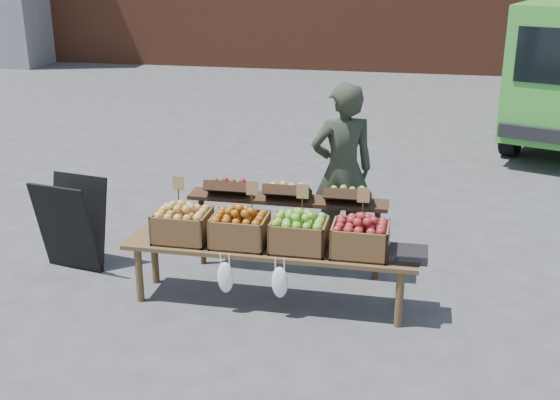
% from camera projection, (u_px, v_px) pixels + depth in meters
% --- Properties ---
extents(ground, '(80.00, 80.00, 0.00)m').
position_uv_depth(ground, '(343.00, 289.00, 6.85)').
color(ground, '#434345').
extents(vendor, '(0.81, 0.69, 1.88)m').
position_uv_depth(vendor, '(342.00, 171.00, 7.35)').
color(vendor, '#282E21').
rests_on(vendor, ground).
extents(chalkboard_sign, '(0.69, 0.46, 0.97)m').
position_uv_depth(chalkboard_sign, '(72.00, 224.00, 7.15)').
color(chalkboard_sign, black).
rests_on(chalkboard_sign, ground).
extents(back_table, '(2.10, 0.44, 1.04)m').
position_uv_depth(back_table, '(287.00, 224.00, 7.07)').
color(back_table, '#321F13').
rests_on(back_table, ground).
extents(display_bench, '(2.70, 0.56, 0.57)m').
position_uv_depth(display_bench, '(269.00, 275.00, 6.49)').
color(display_bench, '#503922').
rests_on(display_bench, ground).
extents(crate_golden_apples, '(0.50, 0.40, 0.28)m').
position_uv_depth(crate_golden_apples, '(182.00, 226.00, 6.50)').
color(crate_golden_apples, gold).
rests_on(crate_golden_apples, display_bench).
extents(crate_russet_pears, '(0.50, 0.40, 0.28)m').
position_uv_depth(crate_russet_pears, '(240.00, 230.00, 6.40)').
color(crate_russet_pears, '#A65B16').
rests_on(crate_russet_pears, display_bench).
extents(crate_red_apples, '(0.50, 0.40, 0.28)m').
position_uv_depth(crate_red_apples, '(299.00, 235.00, 6.30)').
color(crate_red_apples, '#498520').
rests_on(crate_red_apples, display_bench).
extents(crate_green_apples, '(0.50, 0.40, 0.28)m').
position_uv_depth(crate_green_apples, '(360.00, 240.00, 6.20)').
color(crate_green_apples, maroon).
rests_on(crate_green_apples, display_bench).
extents(weighing_scale, '(0.34, 0.30, 0.08)m').
position_uv_depth(weighing_scale, '(408.00, 254.00, 6.15)').
color(weighing_scale, black).
rests_on(weighing_scale, display_bench).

